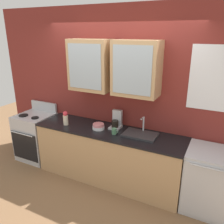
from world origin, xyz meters
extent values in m
plane|color=brown|center=(0.00, 0.00, 0.00)|extent=(10.00, 10.00, 0.00)
cube|color=maroon|center=(0.00, 0.38, 1.38)|extent=(4.79, 0.10, 2.75)
cube|color=tan|center=(-0.38, 0.15, 1.86)|extent=(0.67, 0.36, 0.79)
cube|color=#9EADB7|center=(-0.38, -0.04, 1.86)|extent=(0.57, 0.01, 0.67)
cube|color=tan|center=(0.38, 0.15, 1.86)|extent=(0.67, 0.36, 0.79)
cube|color=#9EADB7|center=(0.38, -0.04, 1.86)|extent=(0.57, 0.01, 0.67)
cube|color=white|center=(1.42, 0.32, 1.77)|extent=(0.65, 0.01, 0.87)
cube|color=tan|center=(0.00, 0.00, 0.43)|extent=(2.42, 0.64, 0.85)
cube|color=black|center=(0.00, 0.00, 0.87)|extent=(2.45, 0.66, 0.03)
cube|color=silver|center=(-1.58, 0.00, 0.44)|extent=(0.64, 0.61, 0.88)
cube|color=black|center=(-1.58, -0.31, 0.37)|extent=(0.59, 0.01, 0.53)
cylinder|color=silver|center=(-1.58, -0.34, 0.63)|extent=(0.51, 0.02, 0.02)
cube|color=silver|center=(-1.58, 0.28, 0.97)|extent=(0.61, 0.04, 0.18)
cylinder|color=black|center=(-1.72, -0.11, 0.89)|extent=(0.17, 0.17, 0.02)
cylinder|color=black|center=(-1.43, -0.11, 0.89)|extent=(0.13, 0.13, 0.02)
cube|color=#2D2D30|center=(0.51, 0.05, 0.90)|extent=(0.50, 0.32, 0.03)
cylinder|color=silver|center=(0.51, 0.18, 1.02)|extent=(0.02, 0.02, 0.23)
cylinder|color=silver|center=(0.51, 0.12, 1.14)|extent=(0.02, 0.12, 0.02)
cylinder|color=white|center=(-0.17, -0.02, 0.91)|extent=(0.19, 0.19, 0.05)
cylinder|color=#D87F84|center=(-0.17, -0.02, 0.94)|extent=(0.18, 0.18, 0.05)
cylinder|color=beige|center=(-0.75, -0.11, 0.96)|extent=(0.08, 0.08, 0.16)
sphere|color=#D8333F|center=(-0.75, -0.11, 1.08)|extent=(0.08, 0.08, 0.08)
cylinder|color=#4C7F59|center=(0.14, -0.08, 0.93)|extent=(0.07, 0.07, 0.09)
torus|color=#4C7F59|center=(0.18, -0.08, 0.93)|extent=(0.06, 0.01, 0.06)
cube|color=silver|center=(1.54, 0.00, 0.44)|extent=(0.64, 0.60, 0.88)
cube|color=silver|center=(1.54, -0.31, 0.44)|extent=(0.61, 0.01, 0.79)
cylinder|color=silver|center=(1.54, -0.33, 0.82)|extent=(0.48, 0.02, 0.02)
cube|color=#B7B7BC|center=(0.06, 0.13, 0.90)|extent=(0.17, 0.20, 0.03)
cylinder|color=black|center=(0.06, 0.11, 0.97)|extent=(0.11, 0.11, 0.11)
cube|color=#B7B7BC|center=(0.06, 0.20, 1.04)|extent=(0.15, 0.06, 0.26)
camera|label=1|loc=(1.56, -2.99, 2.37)|focal=37.30mm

